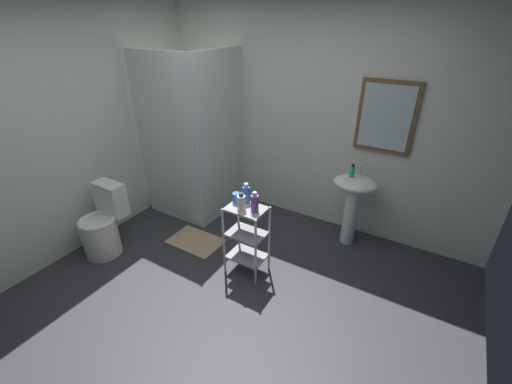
# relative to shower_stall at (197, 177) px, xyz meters

# --- Properties ---
(ground_plane) EXTENTS (4.20, 4.20, 0.02)m
(ground_plane) POSITION_rel_shower_stall_xyz_m (1.20, -1.23, -0.47)
(ground_plane) COLOR #313238
(wall_back) EXTENTS (4.20, 0.14, 2.50)m
(wall_back) POSITION_rel_shower_stall_xyz_m (1.21, 0.62, 0.79)
(wall_back) COLOR silver
(wall_back) RESTS_ON ground_plane
(wall_left) EXTENTS (0.10, 4.20, 2.50)m
(wall_left) POSITION_rel_shower_stall_xyz_m (-0.65, -1.23, 0.79)
(wall_left) COLOR silver
(wall_left) RESTS_ON ground_plane
(shower_stall) EXTENTS (0.92, 0.92, 2.00)m
(shower_stall) POSITION_rel_shower_stall_xyz_m (0.00, 0.00, 0.00)
(shower_stall) COLOR white
(shower_stall) RESTS_ON ground_plane
(pedestal_sink) EXTENTS (0.46, 0.37, 0.81)m
(pedestal_sink) POSITION_rel_shower_stall_xyz_m (1.93, 0.29, 0.12)
(pedestal_sink) COLOR white
(pedestal_sink) RESTS_ON ground_plane
(sink_faucet) EXTENTS (0.03, 0.03, 0.10)m
(sink_faucet) POSITION_rel_shower_stall_xyz_m (1.93, 0.41, 0.40)
(sink_faucet) COLOR silver
(sink_faucet) RESTS_ON pedestal_sink
(toilet) EXTENTS (0.37, 0.49, 0.76)m
(toilet) POSITION_rel_shower_stall_xyz_m (-0.28, -1.23, -0.15)
(toilet) COLOR white
(toilet) RESTS_ON ground_plane
(storage_cart) EXTENTS (0.38, 0.28, 0.74)m
(storage_cart) POSITION_rel_shower_stall_xyz_m (1.21, -0.72, -0.03)
(storage_cart) COLOR silver
(storage_cart) RESTS_ON ground_plane
(hand_soap_bottle) EXTENTS (0.05, 0.05, 0.14)m
(hand_soap_bottle) POSITION_rel_shower_stall_xyz_m (1.88, 0.29, 0.41)
(hand_soap_bottle) COLOR #2DBC99
(hand_soap_bottle) RESTS_ON pedestal_sink
(lotion_bottle_white) EXTENTS (0.08, 0.08, 0.17)m
(lotion_bottle_white) POSITION_rel_shower_stall_xyz_m (1.19, -0.76, 0.35)
(lotion_bottle_white) COLOR white
(lotion_bottle_white) RESTS_ON storage_cart
(shampoo_bottle_blue) EXTENTS (0.07, 0.07, 0.20)m
(shampoo_bottle_blue) POSITION_rel_shower_stall_xyz_m (1.16, -0.63, 0.36)
(shampoo_bottle_blue) COLOR #2E59B0
(shampoo_bottle_blue) RESTS_ON storage_cart
(conditioner_bottle_purple) EXTENTS (0.07, 0.07, 0.20)m
(conditioner_bottle_purple) POSITION_rel_shower_stall_xyz_m (1.31, -0.73, 0.36)
(conditioner_bottle_purple) COLOR #8756B0
(conditioner_bottle_purple) RESTS_ON storage_cart
(rinse_cup) EXTENTS (0.08, 0.08, 0.10)m
(rinse_cup) POSITION_rel_shower_stall_xyz_m (1.08, -0.68, 0.33)
(rinse_cup) COLOR #3870B2
(rinse_cup) RESTS_ON storage_cart
(bath_mat) EXTENTS (0.60, 0.40, 0.02)m
(bath_mat) POSITION_rel_shower_stall_xyz_m (0.45, -0.62, -0.45)
(bath_mat) COLOR tan
(bath_mat) RESTS_ON ground_plane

